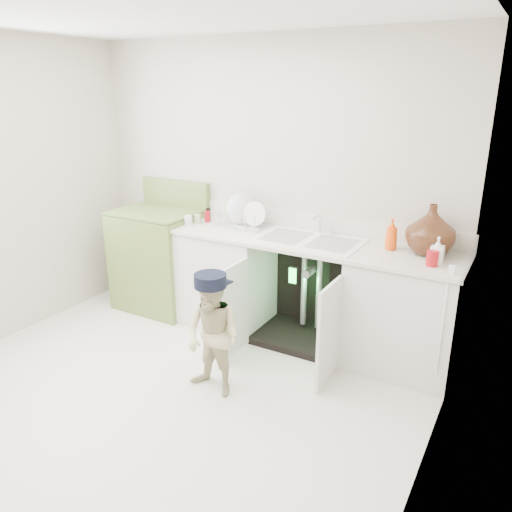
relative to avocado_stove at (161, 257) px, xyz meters
The scene contains 5 objects.
ground 1.63m from the avocado_stove, 49.77° to the right, with size 3.50×3.50×0.00m, color beige.
room_shell 1.72m from the avocado_stove, 49.77° to the right, with size 6.00×5.50×1.26m.
counter_run 1.59m from the avocado_stove, ahead, with size 2.44×1.02×1.27m.
avocado_stove is the anchor object (origin of this frame).
repair_worker 1.64m from the avocado_stove, 37.45° to the right, with size 0.55×0.87×0.89m.
Camera 1 is at (2.09, -2.34, 2.08)m, focal length 35.00 mm.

